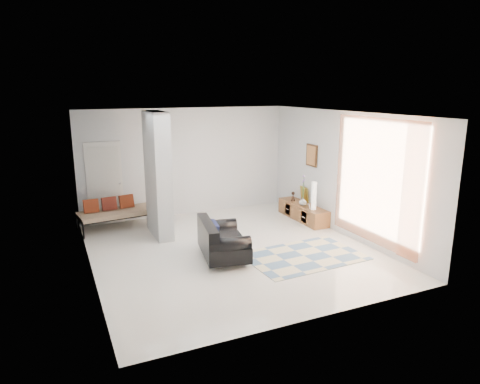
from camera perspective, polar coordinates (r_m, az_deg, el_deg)
name	(u,v)px	position (r m, az deg, el deg)	size (l,w,h in m)	color
floor	(231,250)	(8.97, -1.15, -7.76)	(6.00, 6.00, 0.00)	silver
ceiling	(231,114)	(8.37, -1.25, 10.39)	(6.00, 6.00, 0.00)	white
wall_back	(186,162)	(11.33, -7.17, 4.00)	(6.00, 6.00, 0.00)	silver
wall_front	(316,228)	(6.01, 10.12, -4.70)	(6.00, 6.00, 0.00)	silver
wall_left	(86,199)	(7.93, -19.80, -0.84)	(6.00, 6.00, 0.00)	silver
wall_right	(343,174)	(9.94, 13.56, 2.38)	(6.00, 6.00, 0.00)	silver
partition_column	(158,175)	(9.72, -10.91, 2.27)	(0.35, 1.20, 2.80)	#A8AEAF
hallway_door	(105,183)	(10.95, -17.60, 1.10)	(0.85, 0.06, 2.04)	silver
curtain	(375,182)	(9.02, 17.61, 1.33)	(2.55, 2.55, 0.00)	#D06736
wall_art	(312,155)	(10.87, 9.55, 4.84)	(0.04, 0.45, 0.55)	#38200F
media_console	(303,212)	(11.07, 8.39, -2.62)	(0.45, 1.75, 0.80)	brown
loveseat	(221,241)	(8.45, -2.62, -6.51)	(1.04, 1.52, 0.76)	silver
daybed	(117,212)	(10.64, -16.13, -2.51)	(1.90, 0.99, 0.77)	black
area_rug	(304,256)	(8.75, 8.50, -8.43)	(2.28, 1.52, 0.01)	beige
cylinder_lamp	(314,196)	(10.52, 9.82, -0.50)	(0.13, 0.13, 0.68)	white
bronze_figurine	(293,196)	(11.30, 7.08, -0.58)	(0.12, 0.12, 0.24)	black
vase	(303,201)	(10.92, 8.38, -1.25)	(0.19, 0.19, 0.20)	silver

